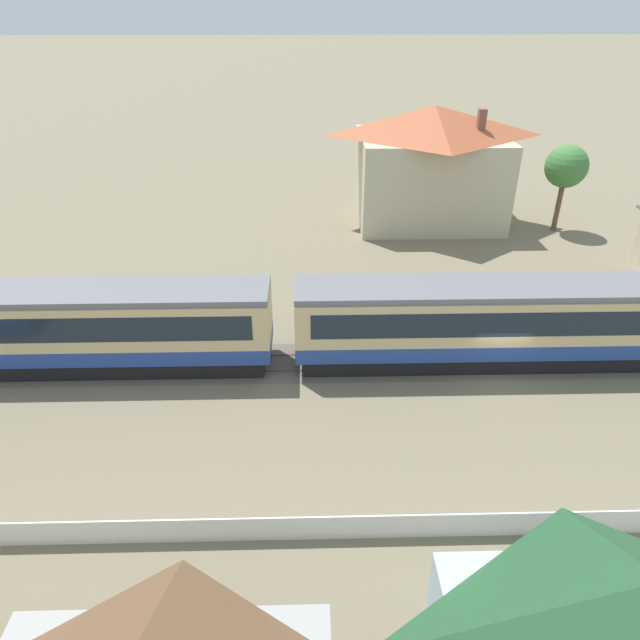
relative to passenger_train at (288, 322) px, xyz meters
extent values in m
plane|color=#7A7056|center=(10.10, -1.07, -2.35)|extent=(600.00, 600.00, 0.00)
cube|color=#234293|center=(9.53, 0.00, -1.05)|extent=(18.42, 3.07, 0.80)
cube|color=#D1B784|center=(9.53, 0.00, 0.47)|extent=(18.42, 3.07, 2.25)
cube|color=#192330|center=(9.53, 0.00, 0.58)|extent=(16.95, 3.11, 1.26)
cube|color=slate|center=(9.53, 0.00, 1.74)|extent=(18.42, 2.89, 0.30)
cube|color=black|center=(9.53, 0.00, -1.89)|extent=(17.69, 2.64, 0.88)
cylinder|color=black|center=(15.61, -0.72, -1.90)|extent=(0.90, 0.18, 0.90)
cylinder|color=black|center=(15.61, 0.72, -1.90)|extent=(0.90, 0.18, 0.90)
cylinder|color=black|center=(3.45, -0.72, -1.90)|extent=(0.90, 0.18, 0.90)
cylinder|color=black|center=(3.45, 0.72, -1.90)|extent=(0.90, 0.18, 0.90)
cube|color=#234293|center=(-10.07, 0.00, -1.05)|extent=(18.42, 3.07, 0.80)
cube|color=#D1B784|center=(-10.07, 0.00, 0.47)|extent=(18.42, 3.07, 2.25)
cube|color=#192330|center=(-10.07, 0.00, 0.58)|extent=(16.95, 3.11, 1.26)
cube|color=slate|center=(-10.07, 0.00, 1.74)|extent=(18.42, 2.89, 0.30)
cube|color=black|center=(-10.07, 0.00, -1.89)|extent=(17.69, 2.64, 0.88)
cylinder|color=black|center=(-3.99, -0.72, -1.90)|extent=(0.90, 0.18, 0.90)
cylinder|color=black|center=(-3.99, 0.72, -1.90)|extent=(0.90, 0.18, 0.90)
cube|color=#665B51|center=(-8.56, 0.00, -2.35)|extent=(131.01, 3.60, 0.01)
cube|color=#4C4238|center=(-8.56, -0.72, -2.33)|extent=(131.01, 0.12, 0.04)
cube|color=#4C4238|center=(-8.56, 0.72, -2.33)|extent=(131.01, 0.12, 0.04)
cube|color=beige|center=(10.75, 21.00, 1.06)|extent=(11.16, 8.78, 6.83)
pyramid|color=#B25633|center=(10.75, 21.00, 5.57)|extent=(12.05, 9.48, 2.20)
cube|color=brown|center=(13.87, 19.25, 5.68)|extent=(0.56, 0.56, 1.98)
cylinder|color=brown|center=(20.53, 18.45, -0.32)|extent=(0.39, 0.39, 4.07)
sphere|color=#427F3D|center=(20.53, 18.45, 2.67)|extent=(3.16, 3.16, 3.16)
camera|label=1|loc=(0.92, -23.97, 13.66)|focal=32.00mm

